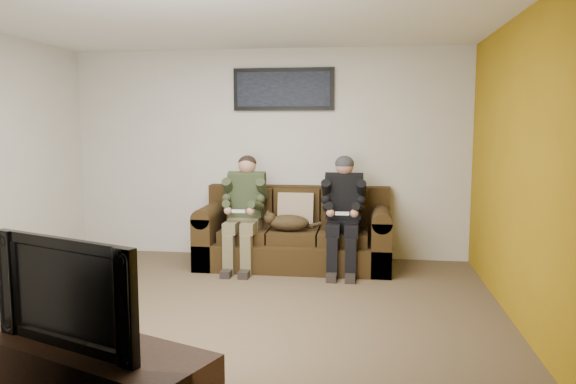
# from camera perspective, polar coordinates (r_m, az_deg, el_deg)

# --- Properties ---
(floor) EXTENTS (5.00, 5.00, 0.00)m
(floor) POSITION_cam_1_polar(r_m,az_deg,el_deg) (5.15, -6.47, -12.09)
(floor) COLOR brown
(floor) RESTS_ON ground
(ceiling) EXTENTS (5.00, 5.00, 0.00)m
(ceiling) POSITION_cam_1_polar(r_m,az_deg,el_deg) (4.96, -6.90, 17.62)
(ceiling) COLOR silver
(ceiling) RESTS_ON ground
(wall_back) EXTENTS (5.00, 0.00, 5.00)m
(wall_back) POSITION_cam_1_polar(r_m,az_deg,el_deg) (7.08, -2.06, 3.88)
(wall_back) COLOR beige
(wall_back) RESTS_ON ground
(wall_front) EXTENTS (5.00, 0.00, 5.00)m
(wall_front) POSITION_cam_1_polar(r_m,az_deg,el_deg) (2.78, -18.47, -1.18)
(wall_front) COLOR beige
(wall_front) RESTS_ON ground
(wall_right) EXTENTS (0.00, 4.50, 4.50)m
(wall_right) POSITION_cam_1_polar(r_m,az_deg,el_deg) (4.89, 22.96, 1.98)
(wall_right) COLOR beige
(wall_right) RESTS_ON ground
(accent_wall_right) EXTENTS (0.00, 4.50, 4.50)m
(accent_wall_right) POSITION_cam_1_polar(r_m,az_deg,el_deg) (4.89, 22.84, 1.98)
(accent_wall_right) COLOR #A17710
(accent_wall_right) RESTS_ON ground
(sofa) EXTENTS (2.24, 0.97, 0.92)m
(sofa) POSITION_cam_1_polar(r_m,az_deg,el_deg) (6.73, 0.75, -4.47)
(sofa) COLOR #33230F
(sofa) RESTS_ON ground
(throw_pillow) EXTENTS (0.43, 0.20, 0.42)m
(throw_pillow) POSITION_cam_1_polar(r_m,az_deg,el_deg) (6.72, 0.80, -1.84)
(throw_pillow) COLOR tan
(throw_pillow) RESTS_ON sofa
(throw_blanket) EXTENTS (0.46, 0.22, 0.08)m
(throw_blanket) POSITION_cam_1_polar(r_m,az_deg,el_deg) (7.03, -4.45, 0.70)
(throw_blanket) COLOR tan
(throw_blanket) RESTS_ON sofa
(person_left) EXTENTS (0.51, 0.87, 1.30)m
(person_left) POSITION_cam_1_polar(r_m,az_deg,el_deg) (6.58, -4.45, -1.31)
(person_left) COLOR #6D6344
(person_left) RESTS_ON sofa
(person_right) EXTENTS (0.51, 0.86, 1.31)m
(person_right) POSITION_cam_1_polar(r_m,az_deg,el_deg) (6.43, 5.65, -1.48)
(person_right) COLOR black
(person_right) RESTS_ON sofa
(cat) EXTENTS (0.66, 0.26, 0.24)m
(cat) POSITION_cam_1_polar(r_m,az_deg,el_deg) (6.47, -0.08, -3.10)
(cat) COLOR #49371C
(cat) RESTS_ON sofa
(framed_poster) EXTENTS (1.25, 0.05, 0.52)m
(framed_poster) POSITION_cam_1_polar(r_m,az_deg,el_deg) (7.02, -0.47, 10.39)
(framed_poster) COLOR black
(framed_poster) RESTS_ON wall_back
(tv_stand) EXTENTS (1.64, 1.05, 0.49)m
(tv_stand) POSITION_cam_1_polar(r_m,az_deg,el_deg) (3.47, -20.04, -17.86)
(tv_stand) COLOR #321D10
(tv_stand) RESTS_ON ground
(television) EXTENTS (1.01, 0.51, 0.60)m
(television) POSITION_cam_1_polar(r_m,az_deg,el_deg) (3.28, -20.43, -9.19)
(television) COLOR black
(television) RESTS_ON tv_stand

